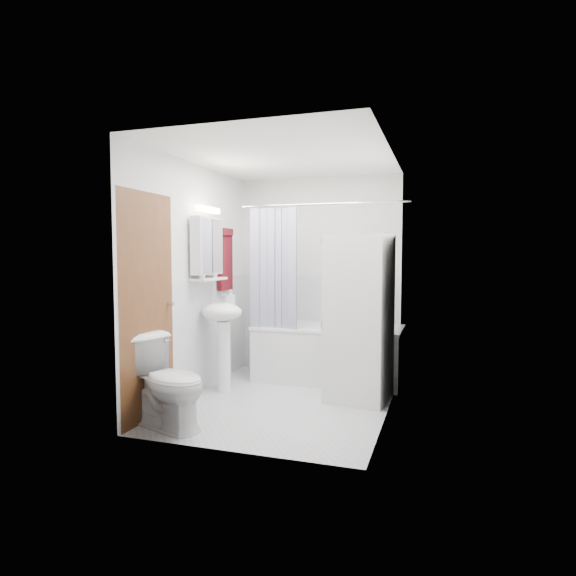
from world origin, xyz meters
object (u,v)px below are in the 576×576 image
(washer_dryer, at_px, (359,318))
(toilet, at_px, (167,383))
(bathtub, at_px, (329,350))
(sink, at_px, (222,326))

(washer_dryer, xyz_separation_m, toilet, (-1.40, -1.28, -0.44))
(bathtub, xyz_separation_m, toilet, (-0.94, -1.92, 0.03))
(sink, height_order, toilet, sink)
(washer_dryer, distance_m, toilet, 1.95)
(sink, bearing_deg, bathtub, 38.83)
(washer_dryer, bearing_deg, sink, -167.75)
(bathtub, xyz_separation_m, sink, (-0.97, -0.78, 0.35))
(sink, relative_size, washer_dryer, 0.63)
(bathtub, xyz_separation_m, washer_dryer, (0.46, -0.64, 0.47))
(bathtub, bearing_deg, washer_dryer, -54.54)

